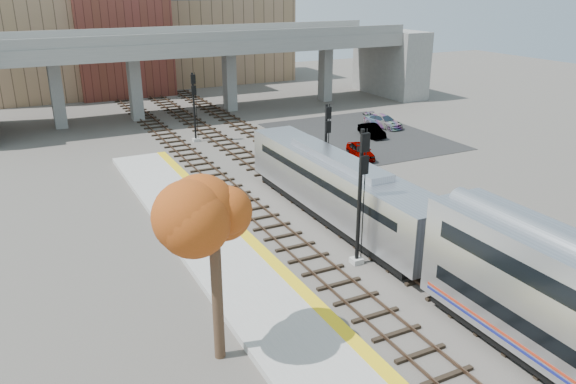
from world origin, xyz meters
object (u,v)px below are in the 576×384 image
car_c (383,121)px  locomotive (337,186)px  signal_mast_far (194,109)px  car_a (360,151)px  signal_mast_mid (326,151)px  car_b (372,130)px  signal_mast_near (360,199)px  tree (214,223)px

car_c → locomotive: bearing=-146.8°
signal_mast_far → car_a: signal_mast_far is taller
signal_mast_mid → car_b: signal_mast_mid is taller
signal_mast_near → signal_mast_mid: signal_mast_near is taller
signal_mast_near → car_b: size_ratio=2.02×
locomotive → signal_mast_far: (-2.10, 22.23, 0.85)m
signal_mast_far → car_b: bearing=-20.9°
signal_mast_mid → signal_mast_near: bearing=-111.4°
signal_mast_near → tree: bearing=-155.7°
signal_mast_near → car_b: (15.99, 21.77, -3.13)m
signal_mast_far → tree: tree is taller
tree → car_b: 36.75m
car_a → signal_mast_far: bearing=146.8°
signal_mast_near → car_c: 31.20m
signal_mast_near → signal_mast_mid: (4.10, 10.47, -0.73)m
car_a → car_c: size_ratio=0.87×
signal_mast_near → car_c: bearing=51.7°
car_a → locomotive: bearing=-116.3°
locomotive → signal_mast_mid: signal_mast_mid is taller
locomotive → car_c: 25.43m
locomotive → car_a: bearing=50.0°
signal_mast_mid → locomotive: bearing=-112.6°
signal_mast_mid → car_a: (6.84, 5.72, -2.35)m
signal_mast_mid → car_a: 9.22m
car_a → car_b: (5.05, 5.58, -0.05)m
locomotive → signal_mast_far: bearing=95.4°
signal_mast_mid → signal_mast_far: (-4.10, 17.42, 0.08)m
signal_mast_mid → signal_mast_far: 17.90m
car_a → car_c: car_a is taller
tree → car_a: bearing=45.1°
locomotive → signal_mast_mid: size_ratio=2.98×
tree → locomotive: bearing=40.7°
signal_mast_mid → car_a: size_ratio=1.64×
car_a → car_c: (8.30, 8.18, -0.01)m
car_a → car_b: size_ratio=1.05×
car_b → car_c: car_c is taller
tree → car_c: 40.84m
signal_mast_mid → tree: size_ratio=0.81×
signal_mast_near → signal_mast_mid: size_ratio=1.17×
signal_mast_far → car_a: size_ratio=1.67×
signal_mast_mid → car_c: bearing=42.6°
locomotive → signal_mast_near: (-2.10, -5.65, 1.50)m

